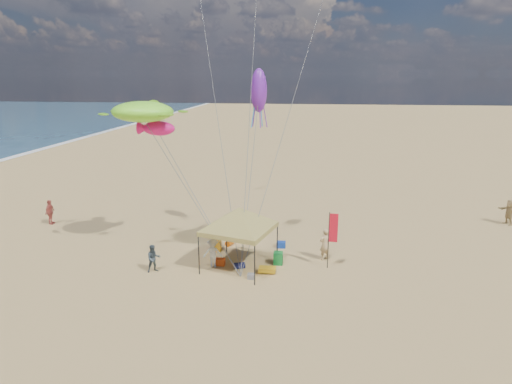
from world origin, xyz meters
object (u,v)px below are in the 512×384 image
(person_near_b, at_px, (154,258))
(person_near_c, at_px, (213,253))
(feather_flag, at_px, (332,231))
(cooler_blue, at_px, (281,245))
(chair_yellow, at_px, (217,245))
(person_near_a, at_px, (325,244))
(person_far_c, at_px, (509,212))
(cooler_red, at_px, (220,262))
(chair_green, at_px, (278,258))
(beach_cart, at_px, (267,270))
(person_far_a, at_px, (50,212))
(canopy_tent, at_px, (239,210))

(person_near_b, height_order, person_near_c, person_near_c)
(feather_flag, distance_m, person_near_b, 9.69)
(cooler_blue, bearing_deg, feather_flag, -42.46)
(chair_yellow, bearing_deg, person_near_a, -4.50)
(feather_flag, bearing_deg, person_near_b, -170.06)
(feather_flag, height_order, person_far_c, feather_flag)
(cooler_red, relative_size, cooler_blue, 1.00)
(person_near_a, bearing_deg, chair_green, -13.58)
(cooler_red, relative_size, beach_cart, 0.60)
(person_far_a, bearing_deg, person_near_c, -115.46)
(canopy_tent, height_order, cooler_blue, canopy_tent)
(person_far_c, bearing_deg, beach_cart, -78.14)
(beach_cart, xyz_separation_m, person_near_b, (-6.07, -0.60, 0.57))
(chair_green, relative_size, person_far_c, 0.38)
(person_far_a, height_order, person_far_c, person_far_c)
(cooler_red, height_order, chair_yellow, chair_yellow)
(cooler_red, xyz_separation_m, cooler_blue, (3.19, 3.04, 0.00))
(feather_flag, relative_size, chair_green, 4.59)
(feather_flag, relative_size, person_far_a, 1.81)
(person_near_c, bearing_deg, person_near_b, 10.79)
(cooler_blue, xyz_separation_m, person_near_b, (-6.54, -4.32, 0.58))
(canopy_tent, xyz_separation_m, person_near_b, (-4.48, -1.10, -2.57))
(person_near_a, bearing_deg, cooler_red, -18.98)
(person_near_c, bearing_deg, canopy_tent, 176.09)
(chair_yellow, distance_m, beach_cart, 4.29)
(feather_flag, xyz_separation_m, beach_cart, (-3.38, -1.05, -1.94))
(chair_yellow, relative_size, person_near_b, 0.46)
(person_near_b, bearing_deg, chair_green, -16.39)
(person_near_c, bearing_deg, chair_yellow, -90.36)
(beach_cart, distance_m, person_near_b, 6.12)
(feather_flag, bearing_deg, person_near_a, 105.54)
(canopy_tent, bearing_deg, cooler_blue, 57.36)
(chair_green, height_order, person_far_a, person_far_a)
(chair_yellow, bearing_deg, canopy_tent, -51.51)
(chair_green, bearing_deg, cooler_red, -169.86)
(beach_cart, xyz_separation_m, person_near_a, (3.07, 2.19, 0.74))
(canopy_tent, distance_m, person_far_c, 20.29)
(chair_green, bearing_deg, beach_cart, -111.27)
(chair_yellow, distance_m, person_near_b, 4.31)
(canopy_tent, relative_size, cooler_red, 11.56)
(feather_flag, height_order, person_near_a, feather_flag)
(cooler_red, distance_m, person_near_b, 3.63)
(feather_flag, distance_m, person_far_a, 20.14)
(cooler_red, height_order, person_far_c, person_far_c)
(beach_cart, bearing_deg, chair_yellow, 141.03)
(cooler_blue, height_order, person_near_a, person_near_a)
(chair_yellow, bearing_deg, chair_green, -20.78)
(person_near_b, relative_size, person_near_c, 0.92)
(person_near_b, bearing_deg, person_near_a, -15.15)
(feather_flag, bearing_deg, cooler_red, -176.46)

